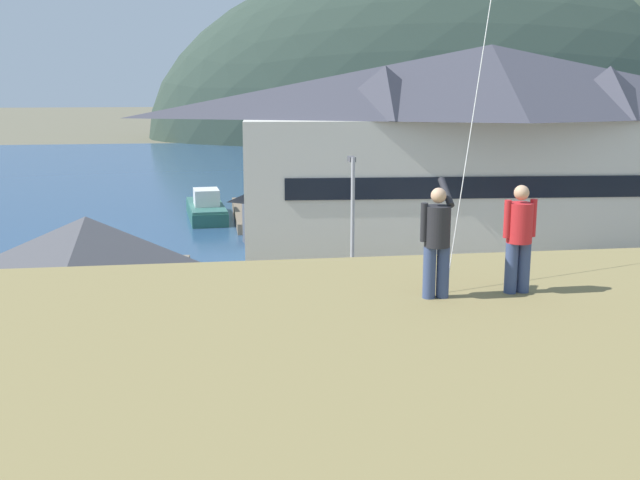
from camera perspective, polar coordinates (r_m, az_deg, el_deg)
The scene contains 15 objects.
ground_plane at distance 21.76m, azimuth 5.16°, elevation -13.14°, with size 600.00×600.00×0.00m, color #66604C.
parking_lot_pad at distance 26.26m, azimuth 2.61°, elevation -8.53°, with size 40.00×20.00×0.10m, color gray.
bay_water at distance 79.84m, azimuth -4.90°, elevation 5.14°, with size 360.00×84.00×0.03m, color navy.
far_hill_west_ridge at distance 144.32m, azimuth 13.37°, elevation 7.80°, with size 126.81×63.68×68.07m, color #2D3D33.
harbor_lodge at distance 43.03m, azimuth 12.63°, elevation 7.22°, with size 29.09×11.69×11.26m.
storage_shed_near_lot at distance 24.22m, azimuth -17.05°, elevation -4.15°, with size 6.48×6.22×5.24m.
storage_shed_waterside at distance 42.72m, azimuth -2.56°, elevation 2.27°, with size 5.29×4.79×4.08m.
wharf_dock at distance 51.99m, azimuth -4.75°, elevation 1.97°, with size 3.20×11.31×0.70m.
moored_boat_wharfside at distance 52.34m, azimuth -8.64°, elevation 2.35°, with size 2.93×7.52×2.16m.
parked_car_mid_row_center at distance 21.83m, azimuth -4.01°, elevation -10.00°, with size 4.31×2.28×1.82m.
parked_car_lone_by_shed at distance 26.13m, azimuth -2.54°, elevation -6.27°, with size 4.31×2.28×1.82m.
parked_car_front_row_red at distance 27.90m, azimuth 7.55°, elevation -5.19°, with size 4.32×2.29×1.82m.
parking_light_pole at distance 30.76m, azimuth 2.47°, elevation 1.56°, with size 0.24×0.78×6.16m.
person_kite_flyer at distance 11.74m, azimuth 8.88°, elevation 0.13°, with size 0.51×0.66×1.86m.
person_companion at distance 12.30m, azimuth 14.90°, elevation 0.33°, with size 0.55×0.40×1.74m.
Camera 1 is at (-4.74, -19.18, 9.14)m, focal length 42.12 mm.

